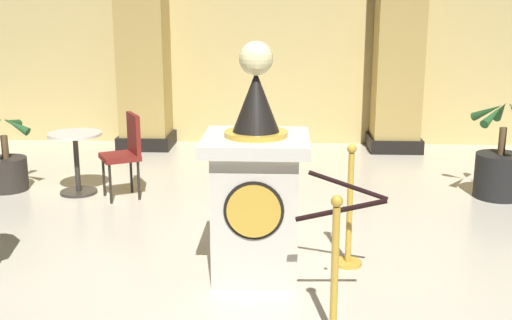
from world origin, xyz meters
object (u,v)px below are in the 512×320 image
(pedestal_clock, at_px, (256,189))
(potted_palm_right, at_px, (500,168))
(stanchion_near, at_px, (334,289))
(cafe_chair_red, at_px, (126,148))
(stanchion_far, at_px, (349,223))
(potted_palm_left, at_px, (7,167))
(cafe_table, at_px, (76,155))

(pedestal_clock, height_order, potted_palm_right, pedestal_clock)
(stanchion_near, relative_size, cafe_chair_red, 1.03)
(stanchion_far, xyz_separation_m, potted_palm_left, (-3.83, 2.03, -0.09))
(cafe_chair_red, bearing_deg, stanchion_far, -37.97)
(potted_palm_left, bearing_deg, stanchion_near, -41.83)
(cafe_table, bearing_deg, pedestal_clock, -44.66)
(pedestal_clock, relative_size, potted_palm_right, 1.66)
(cafe_chair_red, bearing_deg, pedestal_clock, -52.51)
(stanchion_far, relative_size, cafe_chair_red, 1.10)
(stanchion_near, bearing_deg, potted_palm_right, 57.17)
(potted_palm_right, bearing_deg, stanchion_near, -122.83)
(potted_palm_right, height_order, cafe_chair_red, potted_palm_right)
(potted_palm_left, relative_size, cafe_chair_red, 0.95)
(stanchion_far, height_order, potted_palm_right, potted_palm_right)
(potted_palm_right, height_order, cafe_table, potted_palm_right)
(cafe_table, bearing_deg, stanchion_far, -33.27)
(pedestal_clock, xyz_separation_m, cafe_table, (-2.19, 2.16, -0.27))
(pedestal_clock, xyz_separation_m, potted_palm_right, (2.66, 2.25, -0.38))
(stanchion_far, bearing_deg, potted_palm_left, 152.12)
(pedestal_clock, bearing_deg, cafe_chair_red, 127.49)
(pedestal_clock, height_order, cafe_chair_red, pedestal_clock)
(stanchion_far, distance_m, potted_palm_left, 4.34)
(pedestal_clock, relative_size, stanchion_near, 1.91)
(stanchion_near, xyz_separation_m, potted_palm_right, (2.09, 3.25, 0.00))
(stanchion_near, bearing_deg, cafe_chair_red, 125.04)
(potted_palm_left, bearing_deg, pedestal_clock, -36.28)
(potted_palm_right, bearing_deg, potted_palm_left, -179.98)
(stanchion_far, distance_m, cafe_table, 3.54)
(pedestal_clock, distance_m, cafe_chair_red, 2.58)
(pedestal_clock, height_order, stanchion_far, pedestal_clock)
(stanchion_near, bearing_deg, cafe_table, 131.06)
(stanchion_near, height_order, cafe_chair_red, stanchion_near)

